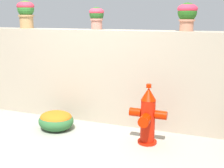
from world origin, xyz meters
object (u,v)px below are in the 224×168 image
Objects in this scene: fire_hydrant at (148,117)px; potted_plant_3 at (187,14)px; flower_bush_left at (56,120)px; potted_plant_1 at (26,11)px; potted_plant_2 at (97,16)px.

potted_plant_3 is at bearing 61.19° from fire_hydrant.
potted_plant_3 is 2.57m from flower_bush_left.
potted_plant_3 is (2.83, -0.03, -0.04)m from potted_plant_1.
potted_plant_1 is 0.57× the size of fire_hydrant.
potted_plant_2 is 1.45m from potted_plant_3.
fire_hydrant is at bearing -118.81° from potted_plant_3.
potted_plant_2 is 0.64× the size of flower_bush_left.
potted_plant_1 is 2.07m from flower_bush_left.
flower_bush_left is at bearing -36.78° from potted_plant_1.
flower_bush_left is (-0.41, -0.72, -1.60)m from potted_plant_2.
potted_plant_3 is at bearing -1.06° from potted_plant_2.
potted_plant_1 reaches higher than potted_plant_2.
potted_plant_1 is 1.38m from potted_plant_2.
potted_plant_2 is at bearing 60.14° from flower_bush_left.
flower_bush_left is at bearing 179.89° from fire_hydrant.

